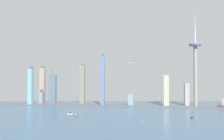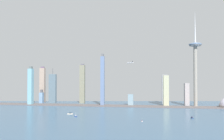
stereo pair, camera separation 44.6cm
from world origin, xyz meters
name	(u,v)px [view 1 (the left image)]	position (x,y,z in m)	size (l,w,h in m)	color
ground_plane	(77,135)	(0.00, 0.00, 0.00)	(6000.00, 6000.00, 0.00)	#40607D
waterfront_pier	(110,106)	(0.00, 411.91, 1.11)	(871.74, 53.62, 2.22)	#625A5A
observation_tower	(195,59)	(302.35, 437.01, 167.79)	(44.80, 44.80, 338.51)	gray
skyscraper_0	(103,80)	(-27.47, 423.15, 91.41)	(13.24, 17.24, 189.06)	#6379A3
skyscraper_1	(53,89)	(-234.52, 463.62, 57.19)	(27.87, 13.77, 137.59)	slate
skyscraper_2	(166,91)	(200.72, 441.12, 54.76)	(18.77, 26.20, 109.52)	#B5B591
skyscraper_3	(42,85)	(-289.01, 490.86, 70.80)	(20.06, 16.58, 145.28)	tan
skyscraper_4	(165,89)	(201.91, 509.69, 56.13)	(20.55, 13.40, 112.25)	gray
skyscraper_5	(131,100)	(74.29, 434.22, 20.50)	(19.25, 12.28, 41.00)	#7E9AA9
skyscraper_6	(31,86)	(-298.68, 408.54, 68.90)	(15.91, 19.31, 143.05)	#78AFC3
skyscraper_7	(41,97)	(-278.27, 457.75, 23.37)	(13.80, 15.30, 53.48)	#799ABD
skyscraper_8	(82,84)	(-118.66, 479.86, 75.91)	(19.55, 15.57, 154.90)	gray
skyscraper_9	(187,94)	(276.57, 462.97, 40.55)	(15.56, 24.46, 81.11)	#ADA1A2
boat_1	(192,118)	(244.31, 201.83, 1.52)	(5.60, 12.05, 4.24)	navy
boat_2	(142,121)	(117.57, 141.69, 1.34)	(3.60, 7.27, 8.18)	white
boat_3	(76,116)	(-57.80, 186.37, 1.58)	(7.18, 3.19, 11.10)	navy
boat_4	(70,114)	(-84.46, 220.75, 1.77)	(16.07, 6.95, 4.95)	beige
airplane	(130,63)	(71.07, 452.94, 157.02)	(26.10, 25.36, 7.86)	white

